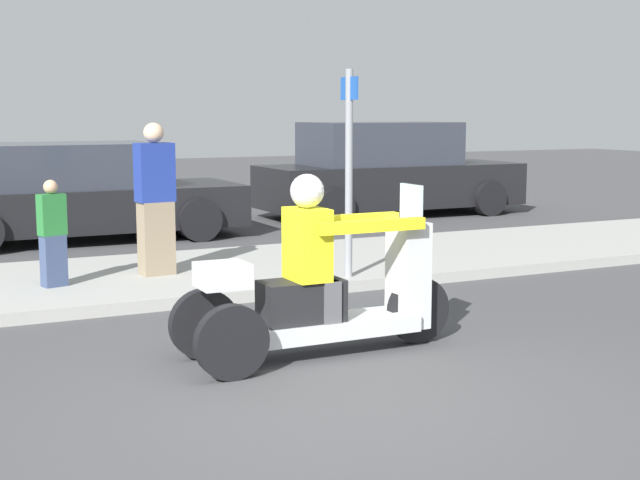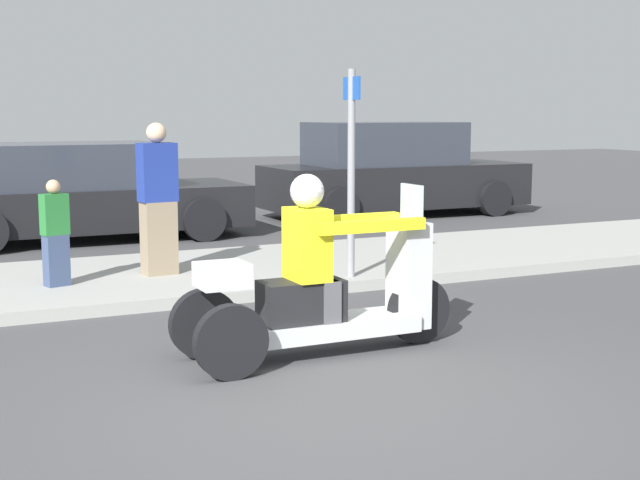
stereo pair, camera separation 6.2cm
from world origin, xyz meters
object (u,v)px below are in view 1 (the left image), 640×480
(motorcycle_trike, at_px, (321,291))
(parked_car_lot_far, at_px, (75,194))
(spectator_with_child, at_px, (53,235))
(parked_car_lot_left, at_px, (387,172))
(street_sign, at_px, (349,165))
(spectator_mid_group, at_px, (155,202))

(motorcycle_trike, bearing_deg, parked_car_lot_far, 93.90)
(spectator_with_child, height_order, parked_car_lot_left, parked_car_lot_left)
(parked_car_lot_left, relative_size, street_sign, 2.19)
(spectator_with_child, distance_m, spectator_mid_group, 1.17)
(spectator_mid_group, xyz_separation_m, parked_car_lot_far, (-0.12, 3.90, -0.24))
(street_sign, bearing_deg, parked_car_lot_left, 56.32)
(parked_car_lot_left, bearing_deg, motorcycle_trike, -123.29)
(street_sign, bearing_deg, motorcycle_trike, -122.31)
(parked_car_lot_left, bearing_deg, street_sign, -123.68)
(parked_car_lot_far, bearing_deg, spectator_with_child, -103.74)
(spectator_mid_group, height_order, parked_car_lot_far, spectator_mid_group)
(spectator_with_child, xyz_separation_m, parked_car_lot_far, (1.00, 4.10, 0.04))
(parked_car_lot_far, bearing_deg, street_sign, -68.61)
(motorcycle_trike, height_order, street_sign, street_sign)
(spectator_with_child, xyz_separation_m, spectator_mid_group, (1.12, 0.19, 0.27))
(spectator_with_child, distance_m, street_sign, 3.13)
(spectator_mid_group, bearing_deg, spectator_with_child, -170.17)
(spectator_mid_group, bearing_deg, street_sign, -29.64)
(spectator_with_child, bearing_deg, motorcycle_trike, -64.39)
(parked_car_lot_left, distance_m, street_sign, 6.81)
(spectator_mid_group, xyz_separation_m, parked_car_lot_left, (5.58, 4.62, -0.13))
(spectator_mid_group, distance_m, parked_car_lot_far, 3.91)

